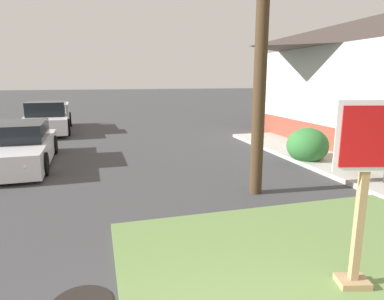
# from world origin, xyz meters

# --- Properties ---
(grass_corner_patch) EXTENTS (5.48, 5.66, 0.08)m
(grass_corner_patch) POSITION_xyz_m (1.89, 1.43, 0.04)
(grass_corner_patch) COLOR #668447
(grass_corner_patch) RESTS_ON ground
(stop_sign) EXTENTS (0.77, 0.36, 2.23)m
(stop_sign) POSITION_xyz_m (1.89, 1.66, 1.20)
(stop_sign) COLOR #A3845B
(stop_sign) RESTS_ON grass_corner_patch
(parked_sedan_white) EXTENTS (1.91, 4.52, 1.25)m
(parked_sedan_white) POSITION_xyz_m (-3.26, 9.47, 0.54)
(parked_sedan_white) COLOR silver
(parked_sedan_white) RESTS_ON ground
(pickup_truck_white) EXTENTS (2.19, 5.39, 1.48)m
(pickup_truck_white) POSITION_xyz_m (-3.26, 16.05, 0.62)
(pickup_truck_white) COLOR silver
(pickup_truck_white) RESTS_ON ground
(street_bench) EXTENTS (0.42, 1.46, 0.85)m
(street_bench) POSITION_xyz_m (5.55, 5.40, 0.58)
(street_bench) COLOR brown
(street_bench) RESTS_ON sidewalk_strip
(shrub_by_curb) EXTENTS (1.23, 1.23, 1.07)m
(shrub_by_curb) POSITION_xyz_m (5.11, 7.36, 0.53)
(shrub_by_curb) COLOR #307134
(shrub_by_curb) RESTS_ON ground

